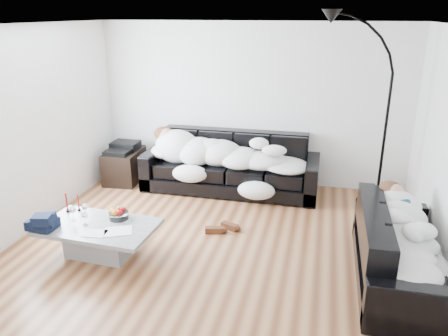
% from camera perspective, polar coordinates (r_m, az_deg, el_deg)
% --- Properties ---
extents(ground, '(5.00, 5.00, 0.00)m').
position_cam_1_polar(ground, '(5.52, -0.73, -9.86)').
color(ground, brown).
rests_on(ground, ground).
extents(wall_back, '(5.00, 0.02, 2.60)m').
position_cam_1_polar(wall_back, '(7.15, 3.63, 8.19)').
color(wall_back, silver).
rests_on(wall_back, ground).
extents(wall_left, '(0.02, 4.50, 2.60)m').
position_cam_1_polar(wall_left, '(6.10, -24.30, 4.44)').
color(wall_left, silver).
rests_on(wall_left, ground).
extents(ceiling, '(5.00, 5.00, 0.00)m').
position_cam_1_polar(ceiling, '(4.80, -0.87, 18.21)').
color(ceiling, white).
rests_on(ceiling, ground).
extents(sofa_back, '(2.77, 0.96, 0.90)m').
position_cam_1_polar(sofa_back, '(6.95, 0.84, 0.64)').
color(sofa_back, black).
rests_on(sofa_back, ground).
extents(sofa_right, '(0.83, 1.94, 0.79)m').
position_cam_1_polar(sofa_right, '(5.01, 22.05, -9.64)').
color(sofa_right, black).
rests_on(sofa_right, ground).
extents(sleeper_back, '(2.34, 0.81, 0.47)m').
position_cam_1_polar(sleeper_back, '(6.84, 0.76, 2.11)').
color(sleeper_back, white).
rests_on(sleeper_back, sofa_back).
extents(sleeper_right, '(0.70, 1.67, 0.41)m').
position_cam_1_polar(sleeper_right, '(4.90, 22.40, -7.29)').
color(sleeper_right, white).
rests_on(sleeper_right, sofa_right).
extents(teal_cushion, '(0.42, 0.38, 0.20)m').
position_cam_1_polar(teal_cushion, '(5.40, 21.03, -3.49)').
color(teal_cushion, '#0B424D').
rests_on(teal_cushion, sofa_right).
extents(coffee_table, '(1.37, 0.85, 0.39)m').
position_cam_1_polar(coffee_table, '(5.41, -15.92, -9.00)').
color(coffee_table, '#939699').
rests_on(coffee_table, ground).
extents(fruit_bowl, '(0.29, 0.29, 0.14)m').
position_cam_1_polar(fruit_bowl, '(5.39, -13.60, -5.74)').
color(fruit_bowl, white).
rests_on(fruit_bowl, coffee_table).
extents(wine_glass_a, '(0.09, 0.09, 0.17)m').
position_cam_1_polar(wine_glass_a, '(5.53, -17.68, -5.29)').
color(wine_glass_a, white).
rests_on(wine_glass_a, coffee_table).
extents(wine_glass_b, '(0.09, 0.09, 0.19)m').
position_cam_1_polar(wine_glass_b, '(5.49, -19.12, -5.58)').
color(wine_glass_b, white).
rests_on(wine_glass_b, coffee_table).
extents(wine_glass_c, '(0.08, 0.08, 0.17)m').
position_cam_1_polar(wine_glass_c, '(5.33, -17.75, -6.29)').
color(wine_glass_c, white).
rests_on(wine_glass_c, coffee_table).
extents(candle_left, '(0.06, 0.06, 0.26)m').
position_cam_1_polar(candle_left, '(5.72, -19.85, -4.27)').
color(candle_left, maroon).
rests_on(candle_left, coffee_table).
extents(candle_right, '(0.04, 0.04, 0.21)m').
position_cam_1_polar(candle_right, '(5.72, -18.49, -4.35)').
color(candle_right, maroon).
rests_on(candle_right, coffee_table).
extents(newspaper_a, '(0.38, 0.34, 0.01)m').
position_cam_1_polar(newspaper_a, '(5.12, -13.66, -7.99)').
color(newspaper_a, silver).
rests_on(newspaper_a, coffee_table).
extents(newspaper_b, '(0.28, 0.21, 0.01)m').
position_cam_1_polar(newspaper_b, '(5.14, -16.57, -8.14)').
color(newspaper_b, silver).
rests_on(newspaper_b, coffee_table).
extents(navy_jacket, '(0.40, 0.37, 0.16)m').
position_cam_1_polar(navy_jacket, '(5.34, -22.67, -5.97)').
color(navy_jacket, black).
rests_on(navy_jacket, coffee_table).
extents(shoes, '(0.41, 0.30, 0.09)m').
position_cam_1_polar(shoes, '(5.79, -0.33, -7.84)').
color(shoes, '#472311').
rests_on(shoes, ground).
extents(av_cabinet, '(0.58, 0.80, 0.53)m').
position_cam_1_polar(av_cabinet, '(7.59, -12.87, 0.29)').
color(av_cabinet, black).
rests_on(av_cabinet, ground).
extents(stereo, '(0.45, 0.35, 0.13)m').
position_cam_1_polar(stereo, '(7.48, -13.06, 2.67)').
color(stereo, black).
rests_on(stereo, av_cabinet).
extents(floor_lamp, '(0.95, 0.62, 2.42)m').
position_cam_1_polar(floor_lamp, '(6.33, 20.32, 4.64)').
color(floor_lamp, black).
rests_on(floor_lamp, ground).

